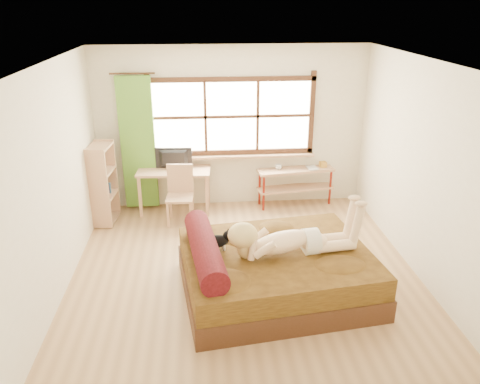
{
  "coord_description": "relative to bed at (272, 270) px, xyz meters",
  "views": [
    {
      "loc": [
        -0.51,
        -5.36,
        3.36
      ],
      "look_at": [
        -0.03,
        0.2,
        1.04
      ],
      "focal_mm": 35.0,
      "sensor_mm": 36.0,
      "label": 1
    }
  ],
  "objects": [
    {
      "name": "floor",
      "position": [
        -0.3,
        0.53,
        -0.3
      ],
      "size": [
        4.5,
        4.5,
        0.0
      ],
      "primitive_type": "plane",
      "color": "#9E754C",
      "rests_on": "ground"
    },
    {
      "name": "ceiling",
      "position": [
        -0.3,
        0.53,
        2.4
      ],
      "size": [
        4.5,
        4.5,
        0.0
      ],
      "primitive_type": "plane",
      "rotation": [
        3.14,
        0.0,
        0.0
      ],
      "color": "white",
      "rests_on": "wall_back"
    },
    {
      "name": "wall_back",
      "position": [
        -0.3,
        2.78,
        1.05
      ],
      "size": [
        4.5,
        0.0,
        4.5
      ],
      "primitive_type": "plane",
      "rotation": [
        1.57,
        0.0,
        0.0
      ],
      "color": "silver",
      "rests_on": "floor"
    },
    {
      "name": "wall_front",
      "position": [
        -0.3,
        -1.72,
        1.05
      ],
      "size": [
        4.5,
        0.0,
        4.5
      ],
      "primitive_type": "plane",
      "rotation": [
        -1.57,
        0.0,
        0.0
      ],
      "color": "silver",
      "rests_on": "floor"
    },
    {
      "name": "wall_left",
      "position": [
        -2.55,
        0.53,
        1.05
      ],
      "size": [
        0.0,
        4.5,
        4.5
      ],
      "primitive_type": "plane",
      "rotation": [
        1.57,
        0.0,
        1.57
      ],
      "color": "silver",
      "rests_on": "floor"
    },
    {
      "name": "wall_right",
      "position": [
        1.95,
        0.53,
        1.05
      ],
      "size": [
        0.0,
        4.5,
        4.5
      ],
      "primitive_type": "plane",
      "rotation": [
        1.57,
        0.0,
        -1.57
      ],
      "color": "silver",
      "rests_on": "floor"
    },
    {
      "name": "window",
      "position": [
        -0.3,
        2.75,
        1.21
      ],
      "size": [
        2.8,
        0.16,
        1.46
      ],
      "color": "#FFEDBF",
      "rests_on": "wall_back"
    },
    {
      "name": "curtain",
      "position": [
        -1.85,
        2.66,
        0.85
      ],
      "size": [
        0.55,
        0.1,
        2.2
      ],
      "primitive_type": "cube",
      "color": "#437E22",
      "rests_on": "wall_back"
    },
    {
      "name": "bed",
      "position": [
        0.0,
        0.0,
        0.0
      ],
      "size": [
        2.44,
        2.06,
        0.85
      ],
      "rotation": [
        0.0,
        0.0,
        0.13
      ],
      "color": "#362010",
      "rests_on": "floor"
    },
    {
      "name": "woman",
      "position": [
        0.2,
        -0.04,
        0.59
      ],
      "size": [
        1.61,
        0.64,
        0.67
      ],
      "primitive_type": null,
      "rotation": [
        0.0,
        0.0,
        0.13
      ],
      "color": "beige",
      "rests_on": "bed"
    },
    {
      "name": "kitten",
      "position": [
        -0.67,
        0.11,
        0.39
      ],
      "size": [
        0.35,
        0.18,
        0.27
      ],
      "primitive_type": null,
      "rotation": [
        0.0,
        0.0,
        0.13
      ],
      "color": "black",
      "rests_on": "bed"
    },
    {
      "name": "desk",
      "position": [
        -1.28,
        2.48,
        0.34
      ],
      "size": [
        1.22,
        0.62,
        0.74
      ],
      "rotation": [
        0.0,
        0.0,
        -0.07
      ],
      "color": "tan",
      "rests_on": "floor"
    },
    {
      "name": "monitor",
      "position": [
        -1.28,
        2.53,
        0.62
      ],
      "size": [
        0.61,
        0.12,
        0.35
      ],
      "primitive_type": "imported",
      "rotation": [
        0.0,
        0.0,
        3.08
      ],
      "color": "black",
      "rests_on": "desk"
    },
    {
      "name": "chair",
      "position": [
        -1.17,
        2.12,
        0.22
      ],
      "size": [
        0.44,
        0.44,
        0.93
      ],
      "rotation": [
        0.0,
        0.0,
        -0.07
      ],
      "color": "tan",
      "rests_on": "floor"
    },
    {
      "name": "pipe_shelf",
      "position": [
        0.8,
        2.6,
        0.18
      ],
      "size": [
        1.35,
        0.51,
        0.74
      ],
      "rotation": [
        0.0,
        0.0,
        0.14
      ],
      "color": "tan",
      "rests_on": "floor"
    },
    {
      "name": "cup",
      "position": [
        0.49,
        2.6,
        0.4
      ],
      "size": [
        0.13,
        0.13,
        0.09
      ],
      "primitive_type": "imported",
      "rotation": [
        0.0,
        0.0,
        0.14
      ],
      "color": "gray",
      "rests_on": "pipe_shelf"
    },
    {
      "name": "book",
      "position": [
        0.99,
        2.6,
        0.36
      ],
      "size": [
        0.2,
        0.26,
        0.02
      ],
      "primitive_type": "imported",
      "rotation": [
        0.0,
        0.0,
        0.14
      ],
      "color": "gray",
      "rests_on": "pipe_shelf"
    },
    {
      "name": "bookshelf",
      "position": [
        -2.38,
        2.19,
        0.35
      ],
      "size": [
        0.37,
        0.59,
        1.29
      ],
      "rotation": [
        0.0,
        0.0,
        -0.1
      ],
      "color": "tan",
      "rests_on": "floor"
    }
  ]
}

